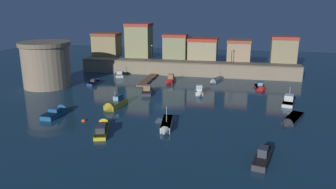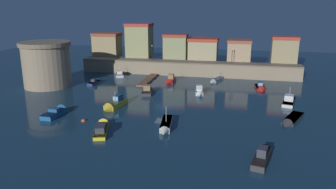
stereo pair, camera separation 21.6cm
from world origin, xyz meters
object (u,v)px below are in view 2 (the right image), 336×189
at_px(moored_boat_4, 290,121).
at_px(moored_boat_12, 170,80).
at_px(quay_lamp_0, 152,50).
at_px(quay_lamp_1, 232,53).
at_px(moored_boat_11, 261,88).
at_px(mooring_buoy_0, 83,121).
at_px(moored_boat_8, 199,92).
at_px(moored_boat_13, 216,80).
at_px(fortress_tower, 47,64).
at_px(moored_boat_9, 95,82).
at_px(moored_boat_6, 57,112).
at_px(moored_boat_10, 113,105).
at_px(moored_boat_3, 119,74).
at_px(moored_boat_7, 290,100).
at_px(moored_boat_5, 102,127).
at_px(moored_boat_2, 166,126).
at_px(moored_boat_1, 147,90).
at_px(moored_boat_0, 263,154).

distance_m(moored_boat_4, moored_boat_12, 29.78).
xyz_separation_m(quay_lamp_0, quay_lamp_1, (18.83, 0.00, -0.19)).
bearing_deg(moored_boat_11, mooring_buoy_0, -53.34).
xyz_separation_m(moored_boat_4, moored_boat_8, (-14.72, 12.18, 0.29)).
bearing_deg(moored_boat_8, moored_boat_13, 159.00).
xyz_separation_m(fortress_tower, moored_boat_9, (8.55, 4.12, -4.26)).
height_order(quay_lamp_1, moored_boat_9, quay_lamp_1).
relative_size(moored_boat_6, moored_boat_10, 0.91).
xyz_separation_m(moored_boat_3, moored_boat_7, (36.26, -13.69, 0.00)).
bearing_deg(quay_lamp_0, fortress_tower, -136.61).
bearing_deg(moored_boat_4, moored_boat_7, -163.79).
bearing_deg(moored_boat_13, fortress_tower, -55.90).
bearing_deg(moored_boat_10, fortress_tower, -109.70).
bearing_deg(moored_boat_10, moored_boat_7, 119.35).
xyz_separation_m(quay_lamp_0, mooring_buoy_0, (-1.31, -34.47, -5.66)).
relative_size(moored_boat_5, moored_boat_13, 0.98).
bearing_deg(moored_boat_3, mooring_buoy_0, 166.94).
relative_size(moored_boat_7, mooring_buoy_0, 10.62).
relative_size(moored_boat_2, moored_boat_11, 1.28).
distance_m(fortress_tower, moored_boat_2, 34.29).
bearing_deg(moored_boat_4, moored_boat_9, -90.46).
bearing_deg(quay_lamp_1, moored_boat_4, -71.92).
relative_size(moored_boat_5, moored_boat_10, 1.15).
relative_size(quay_lamp_0, moored_boat_5, 0.51).
distance_m(quay_lamp_0, moored_boat_3, 9.67).
xyz_separation_m(moored_boat_11, mooring_buoy_0, (-26.30, -23.82, -0.32)).
bearing_deg(moored_boat_10, quay_lamp_0, -167.58).
bearing_deg(moored_boat_8, moored_boat_3, -130.37).
bearing_deg(moored_boat_12, moored_boat_13, 112.35).
bearing_deg(moored_boat_13, moored_boat_5, -6.99).
distance_m(moored_boat_1, moored_boat_11, 22.43).
distance_m(moored_boat_0, moored_boat_10, 26.71).
xyz_separation_m(moored_boat_2, moored_boat_4, (17.08, 6.10, -0.18)).
xyz_separation_m(moored_boat_1, moored_boat_3, (-10.41, 12.86, -0.02)).
xyz_separation_m(moored_boat_7, moored_boat_13, (-13.67, 12.87, -0.21)).
bearing_deg(moored_boat_3, moored_boat_7, -134.16).
relative_size(quay_lamp_0, moored_boat_6, 0.65).
bearing_deg(mooring_buoy_0, moored_boat_7, 28.01).
bearing_deg(moored_boat_2, moored_boat_13, 164.03).
distance_m(moored_boat_0, moored_boat_11, 30.72).
xyz_separation_m(moored_boat_2, moored_boat_9, (-20.32, 22.15, -0.07)).
distance_m(fortress_tower, moored_boat_3, 16.98).
bearing_deg(fortress_tower, moored_boat_11, 8.15).
height_order(moored_boat_1, moored_boat_13, moored_boat_13).
distance_m(moored_boat_0, moored_boat_1, 31.36).
xyz_separation_m(moored_boat_5, moored_boat_9, (-11.95, 24.57, -0.05)).
distance_m(fortress_tower, moored_boat_13, 35.69).
bearing_deg(mooring_buoy_0, moored_boat_8, 50.49).
bearing_deg(moored_boat_9, moored_boat_2, -132.15).
bearing_deg(fortress_tower, moored_boat_2, -32.00).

